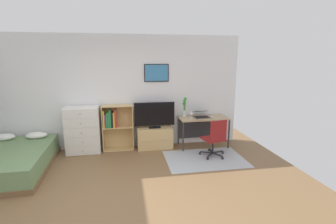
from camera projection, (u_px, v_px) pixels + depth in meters
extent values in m
plane|color=brown|center=(113.00, 200.00, 3.80)|extent=(7.20, 7.20, 0.00)
cube|color=white|center=(115.00, 93.00, 5.85)|extent=(6.12, 0.06, 2.70)
cube|color=black|center=(157.00, 73.00, 5.88)|extent=(0.59, 0.02, 0.42)
cube|color=teal|center=(157.00, 73.00, 5.87)|extent=(0.55, 0.01, 0.38)
cube|color=#B2B7BC|center=(205.00, 159.00, 5.36)|extent=(1.70, 1.20, 0.01)
cube|color=brown|center=(9.00, 170.00, 4.73)|extent=(1.54, 2.08, 0.10)
cube|color=#6B8C5B|center=(7.00, 159.00, 4.69)|extent=(1.50, 2.04, 0.32)
ellipsoid|color=white|center=(4.00, 137.00, 5.31)|extent=(0.45, 0.29, 0.14)
ellipsoid|color=white|center=(37.00, 135.00, 5.44)|extent=(0.45, 0.29, 0.14)
cube|color=white|center=(83.00, 130.00, 5.64)|extent=(0.76, 0.42, 1.08)
cube|color=silver|center=(83.00, 151.00, 5.52)|extent=(0.72, 0.01, 0.19)
sphere|color=#A59E8C|center=(83.00, 151.00, 5.51)|extent=(0.03, 0.03, 0.03)
cube|color=silver|center=(82.00, 142.00, 5.48)|extent=(0.72, 0.01, 0.19)
sphere|color=#A59E8C|center=(82.00, 142.00, 5.46)|extent=(0.03, 0.03, 0.03)
cube|color=silver|center=(82.00, 133.00, 5.43)|extent=(0.72, 0.01, 0.19)
sphere|color=#A59E8C|center=(81.00, 133.00, 5.42)|extent=(0.03, 0.03, 0.03)
cube|color=silver|center=(81.00, 123.00, 5.39)|extent=(0.72, 0.01, 0.19)
sphere|color=#A59E8C|center=(81.00, 124.00, 5.37)|extent=(0.03, 0.03, 0.03)
cube|color=silver|center=(80.00, 114.00, 5.34)|extent=(0.72, 0.01, 0.19)
sphere|color=#A59E8C|center=(80.00, 114.00, 5.33)|extent=(0.03, 0.03, 0.03)
cube|color=tan|center=(103.00, 128.00, 5.77)|extent=(0.02, 0.30, 1.08)
cube|color=tan|center=(133.00, 127.00, 5.89)|extent=(0.02, 0.30, 1.08)
cube|color=tan|center=(119.00, 149.00, 5.94)|extent=(0.71, 0.30, 0.02)
cube|color=tan|center=(118.00, 127.00, 5.83)|extent=(0.68, 0.30, 0.02)
cube|color=tan|center=(117.00, 106.00, 5.72)|extent=(0.68, 0.30, 0.02)
cube|color=tan|center=(118.00, 126.00, 5.97)|extent=(0.71, 0.01, 1.08)
cube|color=gold|center=(104.00, 119.00, 5.68)|extent=(0.03, 0.17, 0.41)
cube|color=#8C388C|center=(105.00, 121.00, 5.71)|extent=(0.02, 0.22, 0.32)
cube|color=#2D8C4C|center=(107.00, 120.00, 5.73)|extent=(0.03, 0.24, 0.34)
cube|color=#2D8C4C|center=(109.00, 120.00, 5.73)|extent=(0.03, 0.23, 0.37)
cube|color=#2D8C4C|center=(110.00, 118.00, 5.72)|extent=(0.03, 0.22, 0.42)
cube|color=black|center=(112.00, 120.00, 5.72)|extent=(0.04, 0.18, 0.36)
cube|color=gold|center=(114.00, 120.00, 5.73)|extent=(0.03, 0.18, 0.35)
cube|color=red|center=(116.00, 118.00, 5.73)|extent=(0.03, 0.19, 0.43)
cube|color=tan|center=(155.00, 138.00, 5.99)|extent=(0.85, 0.40, 0.52)
cube|color=tan|center=(156.00, 140.00, 5.79)|extent=(0.85, 0.01, 0.02)
cube|color=black|center=(155.00, 127.00, 5.91)|extent=(0.28, 0.16, 0.02)
cube|color=black|center=(155.00, 126.00, 5.91)|extent=(0.06, 0.04, 0.05)
cube|color=black|center=(155.00, 114.00, 5.84)|extent=(0.96, 0.02, 0.57)
cube|color=black|center=(155.00, 114.00, 5.83)|extent=(0.93, 0.01, 0.54)
cube|color=tan|center=(203.00, 118.00, 6.00)|extent=(1.19, 0.58, 0.03)
cube|color=#2D2D30|center=(183.00, 137.00, 5.74)|extent=(0.03, 0.03, 0.71)
cube|color=#2D2D30|center=(229.00, 134.00, 5.93)|extent=(0.03, 0.03, 0.71)
cube|color=#2D2D30|center=(178.00, 131.00, 6.24)|extent=(0.03, 0.03, 0.71)
cube|color=#2D2D30|center=(221.00, 129.00, 6.43)|extent=(0.03, 0.03, 0.71)
cube|color=#2D2D30|center=(200.00, 128.00, 6.34)|extent=(1.13, 0.02, 0.50)
cylinder|color=#232326|center=(223.00, 153.00, 5.65)|extent=(0.05, 0.05, 0.05)
cube|color=#232326|center=(218.00, 152.00, 5.59)|extent=(0.28, 0.09, 0.02)
cylinder|color=#232326|center=(209.00, 150.00, 5.82)|extent=(0.05, 0.05, 0.05)
cube|color=#232326|center=(211.00, 151.00, 5.67)|extent=(0.05, 0.28, 0.02)
cylinder|color=#232326|center=(200.00, 153.00, 5.61)|extent=(0.05, 0.05, 0.05)
cube|color=#232326|center=(206.00, 152.00, 5.57)|extent=(0.27, 0.14, 0.02)
cylinder|color=#232326|center=(208.00, 159.00, 5.31)|extent=(0.05, 0.05, 0.05)
cube|color=#232326|center=(210.00, 155.00, 5.42)|extent=(0.21, 0.23, 0.02)
cylinder|color=#232326|center=(222.00, 158.00, 5.34)|extent=(0.05, 0.05, 0.05)
cube|color=#232326|center=(217.00, 155.00, 5.43)|extent=(0.17, 0.26, 0.02)
cylinder|color=#232326|center=(213.00, 146.00, 5.50)|extent=(0.04, 0.04, 0.30)
cube|color=maroon|center=(213.00, 139.00, 5.47)|extent=(0.53, 0.53, 0.03)
cube|color=maroon|center=(219.00, 131.00, 5.24)|extent=(0.39, 0.12, 0.45)
cube|color=#333338|center=(202.00, 117.00, 6.00)|extent=(0.36, 0.25, 0.01)
cube|color=black|center=(202.00, 117.00, 5.99)|extent=(0.33, 0.23, 0.00)
cube|color=#333338|center=(200.00, 111.00, 6.11)|extent=(0.36, 0.24, 0.07)
cube|color=#234C5B|center=(200.00, 111.00, 6.11)|extent=(0.34, 0.22, 0.06)
ellipsoid|color=silver|center=(212.00, 117.00, 5.98)|extent=(0.06, 0.10, 0.03)
cylinder|color=silver|center=(184.00, 114.00, 6.06)|extent=(0.09, 0.09, 0.16)
cylinder|color=#3D8438|center=(185.00, 107.00, 6.02)|extent=(0.01, 0.01, 0.40)
sphere|color=#308B2C|center=(185.00, 99.00, 5.98)|extent=(0.07, 0.07, 0.07)
cylinder|color=#3D8438|center=(184.00, 109.00, 6.04)|extent=(0.01, 0.01, 0.29)
sphere|color=#308B2C|center=(184.00, 103.00, 6.01)|extent=(0.07, 0.07, 0.07)
cylinder|color=#3D8438|center=(184.00, 109.00, 6.03)|extent=(0.01, 0.01, 0.28)
sphere|color=#308B2C|center=(184.00, 104.00, 6.00)|extent=(0.07, 0.07, 0.07)
cylinder|color=#3D8438|center=(185.00, 108.00, 6.00)|extent=(0.01, 0.01, 0.36)
sphere|color=#308B2C|center=(185.00, 101.00, 5.97)|extent=(0.07, 0.07, 0.07)
cylinder|color=silver|center=(191.00, 118.00, 5.90)|extent=(0.06, 0.06, 0.01)
cylinder|color=silver|center=(191.00, 116.00, 5.89)|extent=(0.01, 0.01, 0.10)
cone|color=silver|center=(191.00, 113.00, 5.87)|extent=(0.07, 0.07, 0.07)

